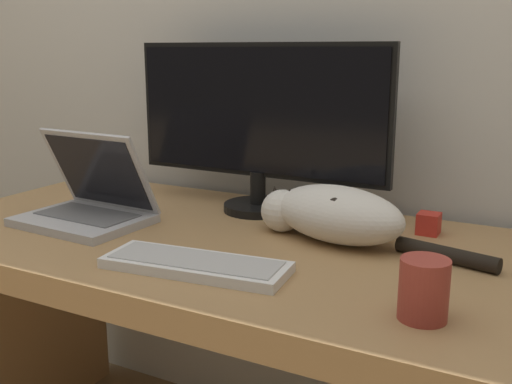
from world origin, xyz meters
The scene contains 7 objects.
desk centered at (0.00, 0.36, 0.56)m, with size 1.38×0.73×0.71m.
monitor centered at (0.02, 0.59, 0.94)m, with size 0.69×0.18×0.43m.
laptop centered at (-0.30, 0.31, 0.75)m, with size 0.30×0.24×0.22m.
external_keyboard centered at (0.11, 0.16, 0.72)m, with size 0.37×0.16×0.02m.
cat centered at (0.28, 0.45, 0.77)m, with size 0.53×0.23×0.12m.
coffee_mug centered at (0.54, 0.15, 0.75)m, with size 0.08×0.08×0.10m.
small_toy centered at (0.45, 0.60, 0.73)m, with size 0.05×0.05×0.05m.
Camera 1 is at (0.72, -0.73, 1.11)m, focal length 42.00 mm.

